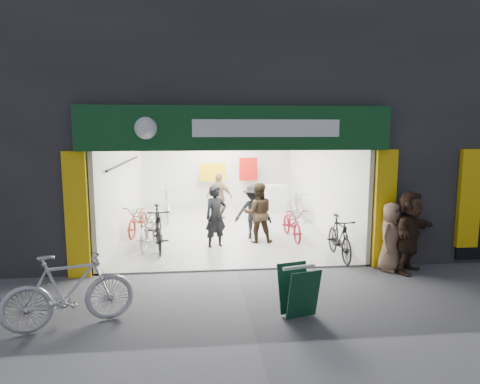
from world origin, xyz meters
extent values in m
plane|color=#56565B|center=(0.00, 0.00, 0.00)|extent=(60.00, 60.00, 0.00)
cube|color=#232326|center=(1.00, 5.00, 5.75)|extent=(16.00, 10.00, 4.50)
cube|color=#232326|center=(-5.50, 5.00, 1.75)|extent=(5.00, 10.00, 3.50)
cube|color=#232326|center=(6.00, 5.00, 1.75)|extent=(6.00, 10.00, 3.50)
cube|color=#9E9E99|center=(0.00, 4.00, 0.02)|extent=(6.00, 8.00, 0.04)
cube|color=silver|center=(0.00, 8.10, 1.60)|extent=(6.00, 0.20, 3.20)
cube|color=silver|center=(-2.95, 4.00, 1.60)|extent=(0.10, 8.00, 3.20)
cube|color=silver|center=(2.95, 4.00, 1.60)|extent=(0.10, 8.00, 3.20)
cube|color=white|center=(0.00, 4.00, 3.25)|extent=(6.00, 8.00, 0.10)
cube|color=black|center=(0.00, 0.10, 3.35)|extent=(6.00, 0.30, 0.30)
cube|color=#0C3512|center=(0.00, -0.12, 3.05)|extent=(6.40, 0.25, 0.90)
cube|color=white|center=(0.60, -0.26, 3.05)|extent=(3.00, 0.02, 0.35)
cube|color=yellow|center=(-3.25, -0.06, 1.30)|extent=(0.45, 0.12, 2.60)
cube|color=yellow|center=(3.25, -0.06, 1.30)|extent=(0.45, 0.12, 2.60)
cube|color=yellow|center=(5.20, -0.06, 1.50)|extent=(0.50, 0.12, 2.20)
cylinder|color=black|center=(-2.82, 3.40, 2.10)|extent=(0.06, 5.00, 0.06)
cube|color=silver|center=(1.80, 6.50, 0.50)|extent=(1.40, 0.60, 1.00)
cube|color=white|center=(0.00, 1.20, 3.18)|extent=(1.30, 0.35, 0.04)
cube|color=white|center=(0.00, 3.00, 3.18)|extent=(1.30, 0.35, 0.04)
cube|color=white|center=(0.00, 4.80, 3.18)|extent=(1.30, 0.35, 0.04)
cube|color=white|center=(0.00, 6.60, 3.18)|extent=(1.30, 0.35, 0.04)
imported|color=#B6B6BB|center=(-2.03, 2.15, 0.51)|extent=(0.92, 2.02, 1.02)
imported|color=black|center=(-1.80, 1.77, 0.57)|extent=(0.80, 1.95, 1.14)
imported|color=maroon|center=(-2.50, 3.44, 0.44)|extent=(0.87, 1.75, 0.88)
imported|color=silver|center=(-1.80, 5.39, 0.58)|extent=(0.72, 1.97, 1.16)
imported|color=black|center=(2.49, 0.60, 0.51)|extent=(0.53, 1.72, 1.03)
imported|color=maroon|center=(1.80, 2.52, 0.45)|extent=(0.67, 1.73, 0.90)
imported|color=#B5B4B9|center=(2.50, 5.01, 0.49)|extent=(0.79, 1.71, 0.99)
imported|color=#BABABF|center=(-2.80, -2.35, 0.59)|extent=(2.02, 1.15, 1.17)
imported|color=black|center=(-0.34, 1.85, 0.81)|extent=(0.70, 0.60, 1.63)
imported|color=#332517|center=(0.80, 2.21, 0.82)|extent=(0.83, 0.66, 1.63)
imported|color=black|center=(0.71, 2.55, 0.78)|extent=(1.11, 0.80, 1.56)
imported|color=#84634C|center=(-0.06, 5.33, 0.79)|extent=(1.00, 0.79, 1.58)
imported|color=#89684F|center=(3.30, -0.30, 0.74)|extent=(0.86, 0.83, 1.49)
imported|color=#322116|center=(3.64, -0.45, 0.88)|extent=(1.53, 1.50, 1.75)
cube|color=#0E3821|center=(0.83, -2.54, 0.44)|extent=(0.57, 0.33, 0.81)
cube|color=#0E3821|center=(0.74, -2.20, 0.44)|extent=(0.57, 0.33, 0.81)
cube|color=white|center=(0.79, -2.37, 0.83)|extent=(0.56, 0.19, 0.05)
camera|label=1|loc=(-0.84, -8.85, 3.02)|focal=32.00mm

